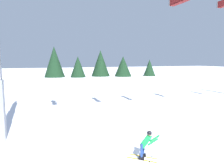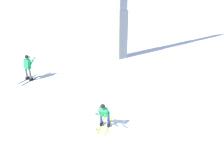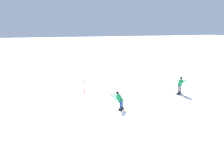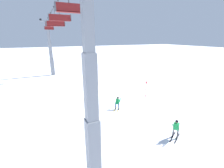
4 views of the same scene
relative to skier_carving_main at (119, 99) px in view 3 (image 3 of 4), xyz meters
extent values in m
plane|color=white|center=(0.93, -0.60, -0.88)|extent=(260.00, 260.00, 0.00)
cube|color=yellow|center=(-0.01, 0.27, -0.88)|extent=(1.21, 1.14, 0.01)
cube|color=black|center=(-0.01, 0.27, -0.79)|extent=(0.28, 0.27, 0.16)
cylinder|color=navy|center=(-0.01, 0.27, -0.37)|extent=(0.13, 0.13, 0.69)
cube|color=yellow|center=(-0.27, -0.01, -0.88)|extent=(1.21, 1.14, 0.01)
cube|color=black|center=(-0.27, -0.01, -0.79)|extent=(0.28, 0.27, 0.16)
cylinder|color=navy|center=(-0.27, -0.01, -0.37)|extent=(0.13, 0.13, 0.69)
cube|color=green|center=(-0.01, 0.01, 0.07)|extent=(0.70, 0.69, 0.68)
sphere|color=#997051|center=(0.11, -0.11, 0.48)|extent=(0.23, 0.23, 0.23)
sphere|color=black|center=(0.11, -0.11, 0.51)|extent=(0.25, 0.25, 0.25)
cylinder|color=green|center=(0.43, -0.09, 0.18)|extent=(0.43, 0.41, 0.45)
cylinder|color=gray|center=(0.50, -0.09, -0.44)|extent=(0.44, 0.25, 1.19)
cylinder|color=black|center=(0.41, 0.06, -0.83)|extent=(0.07, 0.07, 0.01)
cylinder|color=green|center=(0.12, -0.43, 0.18)|extent=(0.43, 0.41, 0.45)
cylinder|color=gray|center=(0.13, -0.49, -0.44)|extent=(0.28, 0.43, 1.19)
cylinder|color=black|center=(-0.03, -0.41, -0.83)|extent=(0.07, 0.07, 0.01)
cylinder|color=red|center=(1.61, -5.41, -0.64)|extent=(0.07, 0.07, 0.49)
cylinder|color=white|center=(1.61, -5.41, -0.14)|extent=(0.07, 0.07, 0.49)
cylinder|color=red|center=(1.61, -5.41, 0.35)|extent=(0.07, 0.07, 0.49)
cylinder|color=white|center=(1.61, -5.41, 0.84)|extent=(0.07, 0.07, 0.49)
cylinder|color=red|center=(1.61, -5.41, 1.34)|extent=(0.07, 0.07, 0.49)
cylinder|color=red|center=(1.63, -5.41, 1.33)|extent=(0.02, 0.28, 0.28)
cube|color=black|center=(-7.28, -2.09, -0.88)|extent=(0.91, 1.55, 0.01)
cube|color=black|center=(-7.28, -2.09, -0.79)|extent=(0.23, 0.30, 0.16)
cylinder|color=#4C4C51|center=(-7.28, -2.09, -0.28)|extent=(0.13, 0.13, 0.86)
cube|color=black|center=(-6.95, -1.91, -0.88)|extent=(0.91, 1.55, 0.01)
cube|color=black|center=(-6.95, -1.91, -0.79)|extent=(0.23, 0.30, 0.16)
cylinder|color=#4C4C51|center=(-6.95, -1.91, -0.28)|extent=(0.13, 0.13, 0.86)
cube|color=green|center=(-7.14, -1.95, 0.29)|extent=(0.54, 0.52, 0.68)
sphere|color=#997051|center=(-7.17, -1.90, 0.75)|extent=(0.23, 0.23, 0.23)
sphere|color=black|center=(-7.17, -1.90, 0.78)|extent=(0.25, 0.25, 0.25)
cylinder|color=green|center=(-7.48, -1.81, 0.45)|extent=(0.32, 0.49, 0.45)
cylinder|color=gray|center=(-7.54, -1.79, -0.30)|extent=(0.29, 0.31, 1.23)
cylinder|color=black|center=(-7.50, -1.97, -0.83)|extent=(0.07, 0.07, 0.01)
cylinder|color=green|center=(-7.07, -1.59, 0.45)|extent=(0.32, 0.49, 0.45)
cylinder|color=gray|center=(-7.06, -1.52, -0.30)|extent=(0.12, 0.39, 1.23)
cylinder|color=black|center=(-6.93, -1.66, -0.83)|extent=(0.07, 0.07, 0.01)
camera|label=1|loc=(-5.18, -8.58, 4.17)|focal=32.42mm
camera|label=2|loc=(9.01, -4.69, 7.22)|focal=40.56mm
camera|label=3|loc=(6.27, 16.17, 5.63)|focal=36.64mm
camera|label=4|loc=(-15.02, 7.81, 7.56)|focal=24.40mm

